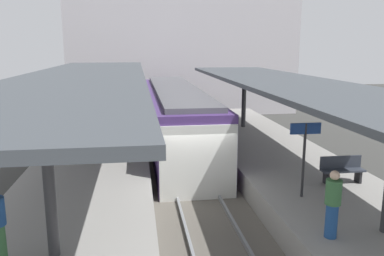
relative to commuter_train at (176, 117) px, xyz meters
The scene contains 13 objects.
ground_plane 7.29m from the commuter_train, 90.00° to the right, with size 80.00×80.00×0.00m, color #383835.
platform_left 8.13m from the commuter_train, 118.21° to the right, with size 4.40×28.00×1.00m, color gray.
platform_right 8.13m from the commuter_train, 61.79° to the right, with size 4.40×28.00×1.00m, color gray.
track_ballast 7.27m from the commuter_train, 90.00° to the right, with size 3.20×28.00×0.20m, color #59544C.
rail_near_side 7.27m from the commuter_train, 95.80° to the right, with size 0.08×28.00×0.14m, color slate.
rail_far_side 7.27m from the commuter_train, 84.20° to the right, with size 0.08×28.00×0.14m, color slate.
commuter_train is the anchor object (origin of this frame).
canopy_left 7.29m from the commuter_train, 123.77° to the right, with size 4.18×21.00×3.39m.
canopy_right 7.18m from the commuter_train, 56.23° to the right, with size 4.18×21.00×3.04m.
platform_bench 9.74m from the commuter_train, 62.36° to the right, with size 1.40×0.41×0.86m.
platform_sign 10.03m from the commuter_train, 74.09° to the right, with size 0.90×0.08×2.21m.
passenger_near_bench 12.29m from the commuter_train, 78.91° to the right, with size 0.36×0.36×1.61m.
station_building_backdrop 13.58m from the commuter_train, 81.88° to the left, with size 18.00×6.00×11.00m, color #B7B2B7.
Camera 1 is at (-1.97, -12.72, 5.31)m, focal length 36.27 mm.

